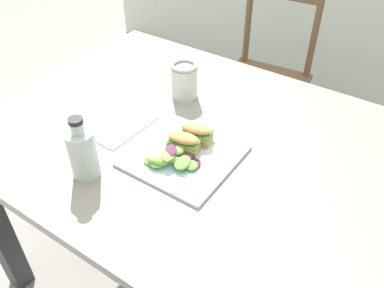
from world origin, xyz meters
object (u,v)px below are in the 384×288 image
Objects in this scene: dining_table at (207,170)px; plate_lunch at (184,156)px; bottle_cold_brew at (83,155)px; mason_jar_iced_tea at (184,82)px; sandwich_half_front at (183,142)px; chair_wooden_far at (265,79)px; sandwich_half_back at (196,133)px; fork_on_napkin at (130,124)px.

plate_lunch reaches higher than dining_table.
bottle_cold_brew reaches higher than mason_jar_iced_tea.
dining_table is at bearing 79.28° from plate_lunch.
sandwich_half_front is 0.27m from bottle_cold_brew.
mason_jar_iced_tea is (0.02, -0.72, 0.35)m from chair_wooden_far.
chair_wooden_far reaches higher than sandwich_half_back.
sandwich_half_back is at bearing 83.72° from sandwich_half_front.
dining_table is 0.27m from fork_on_napkin.
plate_lunch is 0.08m from sandwich_half_back.
chair_wooden_far is 4.82× the size of bottle_cold_brew.
chair_wooden_far is at bearing 103.56° from dining_table.
chair_wooden_far is (-0.21, 0.89, -0.18)m from dining_table.
chair_wooden_far is 7.23× the size of mason_jar_iced_tea.
dining_table is at bearing 69.60° from sandwich_half_front.
sandwich_half_front and sandwich_half_back have the same top height.
sandwich_half_front is (-0.01, 0.01, 0.03)m from plate_lunch.
chair_wooden_far is 1.04m from sandwich_half_front.
bottle_cold_brew is (0.02, -1.18, 0.36)m from chair_wooden_far.
dining_table is 0.15m from plate_lunch.
chair_wooden_far is 8.85× the size of sandwich_half_back.
fork_on_napkin is (-0.03, -0.95, 0.30)m from chair_wooden_far.
dining_table is 0.93m from chair_wooden_far.
sandwich_half_back is (0.01, 0.06, 0.00)m from sandwich_half_front.
chair_wooden_far is at bearing 101.79° from sandwich_half_back.
mason_jar_iced_tea is at bearing -88.58° from chair_wooden_far.
dining_table is 13.99× the size of sandwich_half_back.
bottle_cold_brew is (-0.17, -0.27, 0.03)m from sandwich_half_back.
chair_wooden_far reaches higher than mason_jar_iced_tea.
fork_on_napkin is 1.54× the size of mason_jar_iced_tea.
mason_jar_iced_tea is at bearing 124.59° from plate_lunch.
plate_lunch is (0.20, -0.98, 0.30)m from chair_wooden_far.
fork_on_napkin is (-0.21, 0.01, -0.03)m from sandwich_half_front.
bottle_cold_brew reaches higher than chair_wooden_far.
dining_table is 7.63× the size of bottle_cold_brew.
mason_jar_iced_tea reaches higher than sandwich_half_front.
sandwich_half_back is at bearing -134.01° from dining_table.
sandwich_half_back is (0.19, -0.91, 0.33)m from chair_wooden_far.
dining_table is 0.17m from sandwich_half_front.
sandwich_half_back is (-0.02, -0.02, 0.15)m from dining_table.
dining_table is at bearing -39.78° from mason_jar_iced_tea.
bottle_cold_brew is at bearing -127.11° from sandwich_half_front.
sandwich_half_front reaches higher than fork_on_napkin.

